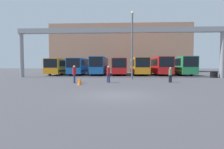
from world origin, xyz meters
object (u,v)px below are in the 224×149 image
bus_slot_5 (159,65)px  lamp_post (132,43)px  pedestrian_far_center (108,74)px  bus_slot_4 (139,65)px  pedestrian_mid_right (74,74)px  bus_slot_2 (100,65)px  bus_slot_1 (80,66)px  bus_slot_0 (61,66)px  bus_slot_6 (179,65)px  tire_stack (214,74)px  traffic_cone (80,81)px  pedestrian_mid_left (170,74)px  bus_slot_3 (119,66)px

bus_slot_5 → lamp_post: (-5.89, -11.30, 2.73)m
bus_slot_5 → pedestrian_far_center: 17.87m
bus_slot_4 → pedestrian_mid_right: bearing=-115.4°
bus_slot_2 → bus_slot_1: bearing=-174.5°
bus_slot_0 → bus_slot_5: bearing=-0.3°
bus_slot_6 → bus_slot_2: bearing=-178.8°
pedestrian_far_center → pedestrian_mid_right: (-3.36, -0.64, 0.02)m
bus_slot_0 → lamp_post: (13.03, -11.41, 2.89)m
bus_slot_6 → pedestrian_far_center: bus_slot_6 is taller
tire_stack → bus_slot_1: bearing=160.9°
bus_slot_2 → bus_slot_6: bus_slot_6 is taller
pedestrian_mid_right → traffic_cone: bearing=17.2°
bus_slot_4 → tire_stack: size_ratio=11.69×
pedestrian_mid_left → pedestrian_mid_right: pedestrian_mid_right is taller
bus_slot_2 → bus_slot_4: (7.57, 0.53, -0.07)m
pedestrian_far_center → tire_stack: bearing=45.0°
bus_slot_3 → bus_slot_5: 7.60m
bus_slot_5 → bus_slot_2: bearing=178.2°
bus_slot_1 → lamp_post: bearing=-50.7°
bus_slot_3 → tire_stack: size_ratio=11.36×
traffic_cone → tire_stack: 20.21m
bus_slot_1 → bus_slot_0: bearing=178.1°
bus_slot_5 → pedestrian_mid_right: 20.22m
bus_slot_3 → bus_slot_2: bearing=-174.6°
bus_slot_0 → bus_slot_2: (7.57, 0.24, 0.17)m
bus_slot_3 → pedestrian_mid_right: (-4.37, -16.99, -0.82)m
bus_slot_2 → pedestrian_far_center: 16.26m
pedestrian_mid_right → traffic_cone: size_ratio=2.43×
bus_slot_2 → tire_stack: size_ratio=10.66×
bus_slot_0 → lamp_post: lamp_post is taller
bus_slot_4 → tire_stack: (10.01, -8.29, -1.33)m
bus_slot_3 → bus_slot_4: bearing=2.6°
bus_slot_4 → pedestrian_mid_left: bearing=-84.4°
bus_slot_4 → traffic_cone: size_ratio=16.83×
bus_slot_4 → pedestrian_mid_right: (-8.16, -17.17, -0.88)m
pedestrian_far_center → traffic_cone: (-2.43, -2.32, -0.55)m
bus_slot_0 → pedestrian_far_center: 18.86m
bus_slot_0 → traffic_cone: (7.91, -18.08, -1.35)m
lamp_post → tire_stack: bearing=17.8°
pedestrian_far_center → traffic_cone: size_ratio=2.37×
bus_slot_6 → traffic_cone: 23.85m
pedestrian_mid_right → lamp_post: (6.05, 4.98, 3.67)m
bus_slot_1 → pedestrian_far_center: size_ratio=6.05×
bus_slot_5 → bus_slot_0: bearing=179.7°
bus_slot_0 → bus_slot_4: (15.14, 0.77, 0.10)m
bus_slot_5 → pedestrian_far_center: bearing=-118.8°
bus_slot_3 → traffic_cone: bearing=-100.4°
pedestrian_mid_right → tire_stack: pedestrian_mid_right is taller
bus_slot_1 → tire_stack: size_ratio=9.95×
lamp_post → pedestrian_mid_left: bearing=-46.6°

